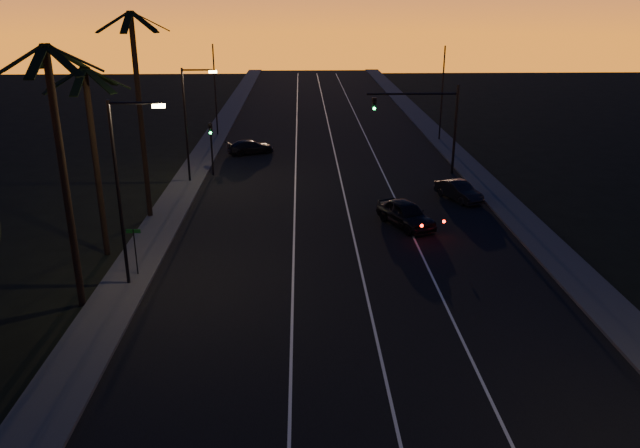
{
  "coord_description": "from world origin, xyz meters",
  "views": [
    {
      "loc": [
        -2.52,
        -7.83,
        13.23
      ],
      "look_at": [
        -1.67,
        20.04,
        3.07
      ],
      "focal_mm": 35.0,
      "sensor_mm": 36.0,
      "label": 1
    }
  ],
  "objects_px": {
    "signal_mast": "(426,114)",
    "right_car": "(459,191)",
    "lead_car": "(406,214)",
    "cross_car": "(250,147)"
  },
  "relations": [
    {
      "from": "right_car",
      "to": "signal_mast",
      "type": "bearing_deg",
      "value": 99.78
    },
    {
      "from": "signal_mast",
      "to": "cross_car",
      "type": "relative_size",
      "value": 1.56
    },
    {
      "from": "signal_mast",
      "to": "cross_car",
      "type": "bearing_deg",
      "value": 153.31
    },
    {
      "from": "lead_car",
      "to": "cross_car",
      "type": "xyz_separation_m",
      "value": [
        -10.91,
        19.18,
        -0.17
      ]
    },
    {
      "from": "signal_mast",
      "to": "lead_car",
      "type": "xyz_separation_m",
      "value": [
        -3.3,
        -12.03,
        -3.99
      ]
    },
    {
      "from": "signal_mast",
      "to": "right_car",
      "type": "xyz_separation_m",
      "value": [
        1.19,
        -6.93,
        -4.12
      ]
    },
    {
      "from": "lead_car",
      "to": "right_car",
      "type": "relative_size",
      "value": 1.29
    },
    {
      "from": "signal_mast",
      "to": "right_car",
      "type": "height_order",
      "value": "signal_mast"
    },
    {
      "from": "right_car",
      "to": "cross_car",
      "type": "distance_m",
      "value": 20.87
    },
    {
      "from": "signal_mast",
      "to": "cross_car",
      "type": "height_order",
      "value": "signal_mast"
    }
  ]
}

